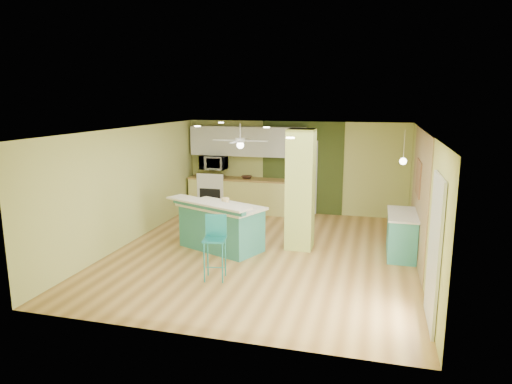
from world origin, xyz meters
TOP-DOWN VIEW (x-y plane):
  - floor at (0.00, 0.00)m, footprint 6.00×7.00m
  - ceiling at (0.00, 0.00)m, footprint 6.00×7.00m
  - wall_back at (0.00, 3.50)m, footprint 6.00×0.01m
  - wall_front at (0.00, -3.50)m, footprint 6.00×0.01m
  - wall_left at (-3.00, 0.00)m, footprint 0.01×7.00m
  - wall_right at (3.00, 0.00)m, footprint 0.01×7.00m
  - wood_panel at (2.99, 0.60)m, footprint 0.02×3.40m
  - olive_accent at (0.20, 3.49)m, footprint 2.20×0.02m
  - interior_door at (0.20, 3.46)m, footprint 0.82×0.05m
  - french_door at (2.97, -2.30)m, footprint 0.04×1.08m
  - column at (0.65, 0.50)m, footprint 0.55×0.55m
  - kitchen_run at (-1.30, 3.20)m, footprint 3.25×0.63m
  - stove at (-2.25, 3.19)m, footprint 0.76×0.66m
  - upper_cabinets at (-1.30, 3.32)m, footprint 3.20×0.34m
  - microwave at (-2.25, 3.20)m, footprint 0.70×0.48m
  - ceiling_fan at (-1.10, 2.00)m, footprint 1.41×1.41m
  - pendant_lamp at (2.65, 0.75)m, footprint 0.14×0.14m
  - wall_decor at (2.96, 0.80)m, footprint 0.03×0.90m
  - peninsula at (-0.93, -0.00)m, footprint 2.16×1.72m
  - bar_stool at (-0.49, -1.52)m, footprint 0.43×0.43m
  - side_counter at (2.70, 0.57)m, footprint 0.57×1.34m
  - fruit_bowl at (-1.28, 3.18)m, footprint 0.38×0.38m
  - canister at (-0.83, 0.03)m, footprint 0.16×0.16m

SIDE VIEW (x-z plane):
  - floor at x=0.00m, z-range -0.01..0.00m
  - side_counter at x=2.70m, z-range 0.00..0.86m
  - stove at x=-2.25m, z-range -0.08..1.00m
  - kitchen_run at x=-1.30m, z-range 0.00..0.94m
  - peninsula at x=-0.93m, z-range -0.04..1.03m
  - bar_stool at x=-0.49m, z-range 0.19..1.32m
  - fruit_bowl at x=-1.28m, z-range 0.94..1.02m
  - interior_door at x=0.20m, z-range 0.00..2.00m
  - canister at x=-0.83m, z-range 0.93..1.09m
  - french_door at x=2.97m, z-range 0.00..2.10m
  - wall_back at x=0.00m, z-range 0.00..2.50m
  - wall_front at x=0.00m, z-range 0.00..2.50m
  - wall_left at x=-3.00m, z-range 0.00..2.50m
  - wall_right at x=3.00m, z-range 0.00..2.50m
  - wood_panel at x=2.99m, z-range 0.00..2.50m
  - olive_accent at x=0.20m, z-range 0.00..2.50m
  - column at x=0.65m, z-range 0.00..2.50m
  - microwave at x=-2.25m, z-range 1.16..1.55m
  - wall_decor at x=2.96m, z-range 1.20..1.90m
  - pendant_lamp at x=2.65m, z-range 1.54..2.23m
  - upper_cabinets at x=-1.30m, z-range 1.55..2.35m
  - ceiling_fan at x=-1.10m, z-range 1.77..2.38m
  - ceiling at x=0.00m, z-range 2.50..2.51m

